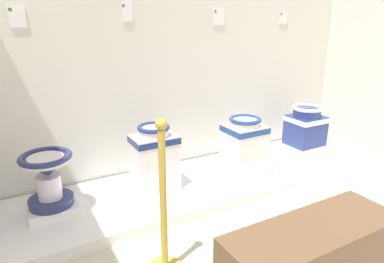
{
  "coord_description": "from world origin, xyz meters",
  "views": [
    {
      "loc": [
        0.55,
        0.3,
        1.44
      ],
      "look_at": [
        1.89,
        2.71,
        0.54
      ],
      "focal_mm": 32.45,
      "sensor_mm": 36.0,
      "label": 1
    }
  ],
  "objects_px": {
    "info_placard_third": "(219,16)",
    "antique_toilet_central_ornate": "(306,125)",
    "plinth_block_squat_floral": "(243,165)",
    "stanchion_post_near_left": "(164,226)",
    "antique_toilet_squat_floral": "(244,138)",
    "museum_bench": "(311,259)",
    "plinth_block_slender_white": "(155,181)",
    "info_placard_fourth": "(283,17)",
    "antique_toilet_pale_glazed": "(47,172)",
    "antique_toilet_slender_white": "(154,149)",
    "plinth_block_pale_glazed": "(53,209)",
    "plinth_block_central_ornate": "(303,149)",
    "info_placard_first": "(17,16)",
    "info_placard_second": "(127,12)"
  },
  "relations": [
    {
      "from": "info_placard_third",
      "to": "antique_toilet_central_ornate",
      "type": "bearing_deg",
      "value": -28.44
    },
    {
      "from": "plinth_block_squat_floral",
      "to": "stanchion_post_near_left",
      "type": "bearing_deg",
      "value": -145.98
    },
    {
      "from": "antique_toilet_squat_floral",
      "to": "museum_bench",
      "type": "relative_size",
      "value": 0.38
    },
    {
      "from": "plinth_block_slender_white",
      "to": "antique_toilet_central_ornate",
      "type": "height_order",
      "value": "antique_toilet_central_ornate"
    },
    {
      "from": "plinth_block_squat_floral",
      "to": "info_placard_fourth",
      "type": "distance_m",
      "value": 1.62
    },
    {
      "from": "plinth_block_slender_white",
      "to": "plinth_block_squat_floral",
      "type": "height_order",
      "value": "plinth_block_squat_floral"
    },
    {
      "from": "antique_toilet_pale_glazed",
      "to": "stanchion_post_near_left",
      "type": "relative_size",
      "value": 0.41
    },
    {
      "from": "antique_toilet_central_ornate",
      "to": "stanchion_post_near_left",
      "type": "xyz_separation_m",
      "value": [
        -2.0,
        -0.84,
        -0.09
      ]
    },
    {
      "from": "antique_toilet_squat_floral",
      "to": "info_placard_fourth",
      "type": "xyz_separation_m",
      "value": [
        0.83,
        0.5,
        1.04
      ]
    },
    {
      "from": "antique_toilet_slender_white",
      "to": "antique_toilet_central_ornate",
      "type": "bearing_deg",
      "value": -1.25
    },
    {
      "from": "info_placard_third",
      "to": "plinth_block_pale_glazed",
      "type": "bearing_deg",
      "value": -166.11
    },
    {
      "from": "antique_toilet_pale_glazed",
      "to": "plinth_block_pale_glazed",
      "type": "bearing_deg",
      "value": -116.57
    },
    {
      "from": "plinth_block_squat_floral",
      "to": "antique_toilet_squat_floral",
      "type": "height_order",
      "value": "antique_toilet_squat_floral"
    },
    {
      "from": "antique_toilet_central_ornate",
      "to": "antique_toilet_pale_glazed",
      "type": "bearing_deg",
      "value": 179.43
    },
    {
      "from": "plinth_block_pale_glazed",
      "to": "stanchion_post_near_left",
      "type": "xyz_separation_m",
      "value": [
        0.5,
        -0.87,
        0.19
      ]
    },
    {
      "from": "plinth_block_slender_white",
      "to": "plinth_block_central_ornate",
      "type": "bearing_deg",
      "value": -1.25
    },
    {
      "from": "plinth_block_slender_white",
      "to": "stanchion_post_near_left",
      "type": "bearing_deg",
      "value": -110.1
    },
    {
      "from": "plinth_block_slender_white",
      "to": "info_placard_third",
      "type": "distance_m",
      "value": 1.62
    },
    {
      "from": "stanchion_post_near_left",
      "to": "museum_bench",
      "type": "bearing_deg",
      "value": -38.8
    },
    {
      "from": "plinth_block_central_ornate",
      "to": "museum_bench",
      "type": "xyz_separation_m",
      "value": [
        -1.36,
        -1.36,
        0.06
      ]
    },
    {
      "from": "antique_toilet_slender_white",
      "to": "info_placard_third",
      "type": "bearing_deg",
      "value": 25.13
    },
    {
      "from": "antique_toilet_squat_floral",
      "to": "antique_toilet_central_ornate",
      "type": "xyz_separation_m",
      "value": [
        0.84,
        0.06,
        -0.02
      ]
    },
    {
      "from": "plinth_block_squat_floral",
      "to": "museum_bench",
      "type": "bearing_deg",
      "value": -112.03
    },
    {
      "from": "plinth_block_central_ornate",
      "to": "info_placard_first",
      "type": "relative_size",
      "value": 2.49
    },
    {
      "from": "stanchion_post_near_left",
      "to": "antique_toilet_slender_white",
      "type": "bearing_deg",
      "value": 69.9
    },
    {
      "from": "plinth_block_central_ornate",
      "to": "info_placard_third",
      "type": "relative_size",
      "value": 2.48
    },
    {
      "from": "info_placard_first",
      "to": "info_placard_third",
      "type": "relative_size",
      "value": 0.99
    },
    {
      "from": "antique_toilet_pale_glazed",
      "to": "plinth_block_slender_white",
      "type": "xyz_separation_m",
      "value": [
        0.82,
        0.01,
        -0.27
      ]
    },
    {
      "from": "plinth_block_slender_white",
      "to": "antique_toilet_slender_white",
      "type": "relative_size",
      "value": 0.8
    },
    {
      "from": "antique_toilet_slender_white",
      "to": "plinth_block_central_ornate",
      "type": "distance_m",
      "value": 1.7
    },
    {
      "from": "plinth_block_squat_floral",
      "to": "antique_toilet_squat_floral",
      "type": "xyz_separation_m",
      "value": [
        0.0,
        0.0,
        0.27
      ]
    },
    {
      "from": "plinth_block_squat_floral",
      "to": "info_placard_fourth",
      "type": "height_order",
      "value": "info_placard_fourth"
    },
    {
      "from": "plinth_block_central_ornate",
      "to": "info_placard_third",
      "type": "distance_m",
      "value": 1.62
    },
    {
      "from": "antique_toilet_slender_white",
      "to": "info_placard_third",
      "type": "distance_m",
      "value": 1.41
    },
    {
      "from": "plinth_block_slender_white",
      "to": "stanchion_post_near_left",
      "type": "relative_size",
      "value": 0.36
    },
    {
      "from": "antique_toilet_squat_floral",
      "to": "plinth_block_central_ornate",
      "type": "height_order",
      "value": "antique_toilet_squat_floral"
    },
    {
      "from": "plinth_block_central_ornate",
      "to": "info_placard_second",
      "type": "distance_m",
      "value": 2.23
    },
    {
      "from": "plinth_block_pale_glazed",
      "to": "antique_toilet_squat_floral",
      "type": "height_order",
      "value": "antique_toilet_squat_floral"
    },
    {
      "from": "plinth_block_squat_floral",
      "to": "plinth_block_pale_glazed",
      "type": "bearing_deg",
      "value": 177.14
    },
    {
      "from": "antique_toilet_central_ornate",
      "to": "info_placard_first",
      "type": "xyz_separation_m",
      "value": [
        -2.52,
        0.44,
        1.06
      ]
    },
    {
      "from": "antique_toilet_pale_glazed",
      "to": "plinth_block_slender_white",
      "type": "relative_size",
      "value": 1.15
    },
    {
      "from": "info_placard_first",
      "to": "antique_toilet_central_ornate",
      "type": "bearing_deg",
      "value": -9.93
    },
    {
      "from": "plinth_block_squat_floral",
      "to": "info_placard_first",
      "type": "relative_size",
      "value": 2.42
    },
    {
      "from": "plinth_block_squat_floral",
      "to": "info_placard_first",
      "type": "xyz_separation_m",
      "value": [
        -1.69,
        0.5,
        1.31
      ]
    },
    {
      "from": "antique_toilet_pale_glazed",
      "to": "info_placard_fourth",
      "type": "xyz_separation_m",
      "value": [
        2.49,
        0.42,
        1.04
      ]
    },
    {
      "from": "plinth_block_squat_floral",
      "to": "museum_bench",
      "type": "xyz_separation_m",
      "value": [
        -0.53,
        -1.3,
        0.05
      ]
    },
    {
      "from": "antique_toilet_squat_floral",
      "to": "info_placard_third",
      "type": "bearing_deg",
      "value": 87.64
    },
    {
      "from": "plinth_block_slender_white",
      "to": "info_placard_third",
      "type": "xyz_separation_m",
      "value": [
        0.86,
        0.4,
        1.31
      ]
    },
    {
      "from": "info_placard_second",
      "to": "plinth_block_slender_white",
      "type": "bearing_deg",
      "value": -85.93
    },
    {
      "from": "plinth_block_slender_white",
      "to": "info_placard_fourth",
      "type": "height_order",
      "value": "info_placard_fourth"
    }
  ]
}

